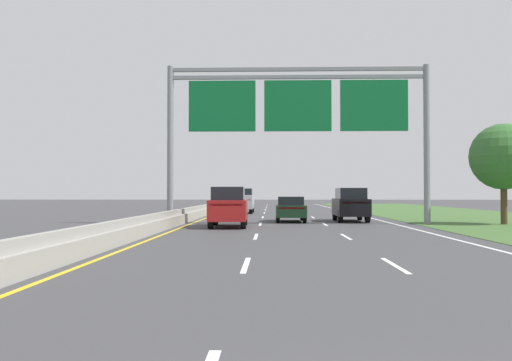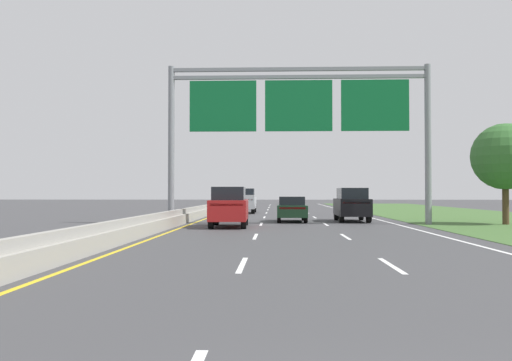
{
  "view_description": "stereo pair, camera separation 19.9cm",
  "coord_description": "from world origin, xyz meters",
  "px_view_note": "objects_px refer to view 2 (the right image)",
  "views": [
    {
      "loc": [
        -1.21,
        -3.31,
        1.8
      ],
      "look_at": [
        -1.92,
        22.19,
        2.38
      ],
      "focal_mm": 38.73,
      "sensor_mm": 36.0,
      "label": 1
    },
    {
      "loc": [
        -1.01,
        -3.3,
        1.8
      ],
      "look_at": [
        -1.92,
        22.19,
        2.38
      ],
      "focal_mm": 38.73,
      "sensor_mm": 36.0,
      "label": 2
    }
  ],
  "objects_px": {
    "pickup_truck_silver": "(244,201)",
    "car_black_right_lane_suv": "(352,204)",
    "car_darkgreen_centre_lane_sedan": "(292,209)",
    "roadside_tree_mid": "(505,157)",
    "car_red_left_lane_suv": "(229,206)",
    "overhead_sign_gantry": "(299,112)"
  },
  "relations": [
    {
      "from": "pickup_truck_silver",
      "to": "car_darkgreen_centre_lane_sedan",
      "type": "relative_size",
      "value": 1.23
    },
    {
      "from": "car_black_right_lane_suv",
      "to": "car_red_left_lane_suv",
      "type": "bearing_deg",
      "value": 129.97
    },
    {
      "from": "car_black_right_lane_suv",
      "to": "roadside_tree_mid",
      "type": "distance_m",
      "value": 9.3
    },
    {
      "from": "car_darkgreen_centre_lane_sedan",
      "to": "roadside_tree_mid",
      "type": "bearing_deg",
      "value": -103.43
    },
    {
      "from": "pickup_truck_silver",
      "to": "overhead_sign_gantry",
      "type": "bearing_deg",
      "value": -167.15
    },
    {
      "from": "overhead_sign_gantry",
      "to": "pickup_truck_silver",
      "type": "distance_m",
      "value": 19.14
    },
    {
      "from": "car_black_right_lane_suv",
      "to": "roadside_tree_mid",
      "type": "height_order",
      "value": "roadside_tree_mid"
    },
    {
      "from": "overhead_sign_gantry",
      "to": "car_darkgreen_centre_lane_sedan",
      "type": "bearing_deg",
      "value": 95.77
    },
    {
      "from": "pickup_truck_silver",
      "to": "car_red_left_lane_suv",
      "type": "height_order",
      "value": "pickup_truck_silver"
    },
    {
      "from": "roadside_tree_mid",
      "to": "overhead_sign_gantry",
      "type": "bearing_deg",
      "value": -179.07
    },
    {
      "from": "car_red_left_lane_suv",
      "to": "car_black_right_lane_suv",
      "type": "height_order",
      "value": "same"
    },
    {
      "from": "overhead_sign_gantry",
      "to": "car_red_left_lane_suv",
      "type": "relative_size",
      "value": 3.17
    },
    {
      "from": "pickup_truck_silver",
      "to": "car_darkgreen_centre_lane_sedan",
      "type": "xyz_separation_m",
      "value": [
        3.82,
        -14.79,
        -0.26
      ]
    },
    {
      "from": "car_darkgreen_centre_lane_sedan",
      "to": "pickup_truck_silver",
      "type": "bearing_deg",
      "value": 14.66
    },
    {
      "from": "pickup_truck_silver",
      "to": "car_black_right_lane_suv",
      "type": "xyz_separation_m",
      "value": [
        7.63,
        -14.31,
        0.02
      ]
    },
    {
      "from": "overhead_sign_gantry",
      "to": "pickup_truck_silver",
      "type": "relative_size",
      "value": 2.79
    },
    {
      "from": "car_red_left_lane_suv",
      "to": "car_black_right_lane_suv",
      "type": "distance_m",
      "value": 9.41
    },
    {
      "from": "pickup_truck_silver",
      "to": "car_darkgreen_centre_lane_sedan",
      "type": "bearing_deg",
      "value": -165.68
    },
    {
      "from": "car_darkgreen_centre_lane_sedan",
      "to": "car_black_right_lane_suv",
      "type": "bearing_deg",
      "value": -82.55
    },
    {
      "from": "car_red_left_lane_suv",
      "to": "car_darkgreen_centre_lane_sedan",
      "type": "bearing_deg",
      "value": -33.64
    },
    {
      "from": "pickup_truck_silver",
      "to": "car_red_left_lane_suv",
      "type": "relative_size",
      "value": 1.14
    },
    {
      "from": "overhead_sign_gantry",
      "to": "car_darkgreen_centre_lane_sedan",
      "type": "distance_m",
      "value": 6.44
    }
  ]
}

